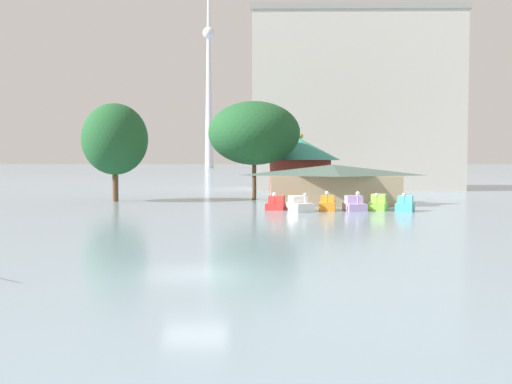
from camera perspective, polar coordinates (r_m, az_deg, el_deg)
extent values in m
plane|color=gray|center=(23.69, -5.74, -7.66)|extent=(2000.00, 2000.00, 0.00)
cube|color=red|center=(54.49, 1.91, -1.36)|extent=(2.05, 2.80, 0.59)
cube|color=#E8423C|center=(54.76, 1.97, -0.68)|extent=(1.56, 1.37, 0.65)
cylinder|color=red|center=(53.45, 1.74, -0.78)|extent=(0.14, 0.14, 0.64)
sphere|color=white|center=(53.42, 1.74, -0.23)|extent=(0.37, 0.37, 0.37)
cube|color=white|center=(52.89, 4.15, -1.41)|extent=(2.51, 3.35, 0.73)
cube|color=white|center=(53.19, 3.99, -0.68)|extent=(1.73, 1.72, 0.58)
cylinder|color=white|center=(51.75, 4.67, -0.76)|extent=(0.14, 0.14, 0.62)
sphere|color=white|center=(51.72, 4.67, -0.25)|extent=(0.30, 0.30, 0.30)
cube|color=orange|center=(53.81, 6.75, -1.33)|extent=(1.77, 3.15, 0.78)
cube|color=gold|center=(54.14, 6.77, -0.61)|extent=(1.35, 1.49, 0.53)
cylinder|color=orange|center=(52.57, 6.72, -0.64)|extent=(0.14, 0.14, 0.66)
sphere|color=white|center=(52.54, 6.72, -0.10)|extent=(0.34, 0.34, 0.34)
cube|color=#B299D8|center=(54.19, 9.30, -1.39)|extent=(1.93, 2.79, 0.63)
cube|color=#C8ADF0|center=(54.46, 9.22, -0.69)|extent=(1.52, 1.33, 0.67)
cylinder|color=#B299D8|center=(53.13, 9.60, -0.74)|extent=(0.14, 0.14, 0.75)
sphere|color=white|center=(53.10, 9.60, -0.14)|extent=(0.37, 0.37, 0.37)
cube|color=#8CCC3F|center=(54.88, 11.46, -1.33)|extent=(2.27, 3.16, 0.69)
cube|color=#A0E24F|center=(55.19, 11.51, -0.56)|extent=(1.58, 1.60, 0.74)
cylinder|color=#8CCC3F|center=(53.71, 11.31, -0.76)|extent=(0.14, 0.14, 0.55)
sphere|color=white|center=(53.69, 11.31, -0.29)|extent=(0.33, 0.33, 0.33)
cube|color=#4CB7CC|center=(54.18, 13.89, -1.39)|extent=(2.16, 2.73, 0.72)
cube|color=#5DCDE2|center=(54.43, 13.94, -0.66)|extent=(1.52, 1.42, 0.62)
cylinder|color=#4CB7CC|center=(53.19, 13.78, -0.76)|extent=(0.14, 0.14, 0.58)
sphere|color=white|center=(53.17, 13.79, -0.27)|extent=(0.33, 0.33, 0.33)
cube|color=tan|center=(61.56, 7.26, 0.21)|extent=(12.61, 7.32, 2.93)
pyramid|color=#42564C|center=(61.50, 7.27, 2.08)|extent=(13.62, 8.42, 1.09)
cylinder|color=#993328|center=(73.90, 4.20, 1.28)|extent=(7.50, 7.50, 4.52)
cone|color=teal|center=(73.88, 4.21, 4.03)|extent=(9.81, 9.81, 2.57)
sphere|color=#B7993D|center=(73.93, 4.21, 5.30)|extent=(0.70, 0.70, 0.70)
cylinder|color=brown|center=(67.42, -13.13, 0.37)|extent=(0.63, 0.63, 2.90)
ellipsoid|color=#1E5128|center=(67.40, -13.19, 4.89)|extent=(7.14, 7.14, 7.74)
cylinder|color=brown|center=(67.81, -0.17, 0.91)|extent=(0.47, 0.47, 3.95)
ellipsoid|color=#1E5128|center=(67.84, -0.17, 5.58)|extent=(10.29, 10.29, 7.11)
cube|color=beige|center=(96.64, 9.11, 8.08)|extent=(31.19, 14.76, 26.25)
cube|color=#999993|center=(98.82, 9.18, 15.97)|extent=(31.81, 15.05, 1.00)
cone|color=silver|center=(406.05, -4.48, 13.48)|extent=(5.61, 5.61, 157.85)
sphere|color=silver|center=(407.84, -4.49, 14.75)|extent=(7.86, 7.86, 7.86)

